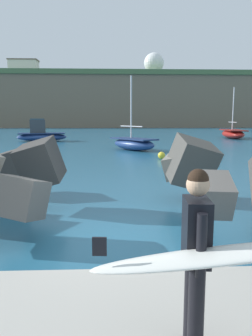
% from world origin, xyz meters
% --- Properties ---
extents(ground_plane, '(400.00, 400.00, 0.00)m').
position_xyz_m(ground_plane, '(0.00, 0.00, 0.00)').
color(ground_plane, '#235B7A').
extents(surfer_with_board, '(2.11, 1.23, 1.78)m').
position_xyz_m(surfer_with_board, '(0.96, -3.65, 1.28)').
color(surfer_with_board, black).
rests_on(surfer_with_board, walkway_path).
extents(boat_near_left, '(3.90, 4.48, 5.59)m').
position_xyz_m(boat_near_left, '(1.83, 18.44, 0.52)').
color(boat_near_left, navy).
rests_on(boat_near_left, ground).
extents(boat_near_centre, '(5.43, 2.95, 2.38)m').
position_xyz_m(boat_near_centre, '(-7.32, 28.41, 0.72)').
color(boat_near_centre, navy).
rests_on(boat_near_centre, ground).
extents(boat_mid_centre, '(2.70, 5.96, 6.05)m').
position_xyz_m(boat_mid_centre, '(14.69, 32.20, 0.57)').
color(boat_mid_centre, maroon).
rests_on(boat_mid_centre, ground).
extents(mooring_buoy_middle, '(0.44, 0.44, 0.44)m').
position_xyz_m(mooring_buoy_middle, '(3.15, 12.96, 0.22)').
color(mooring_buoy_middle, yellow).
rests_on(mooring_buoy_middle, ground).
extents(headland_bluff, '(108.26, 33.83, 14.05)m').
position_xyz_m(headland_bluff, '(-10.36, 90.87, 7.05)').
color(headland_bluff, '#756651').
rests_on(headland_bluff, ground).
extents(radar_dome, '(6.23, 6.23, 8.45)m').
position_xyz_m(radar_dome, '(13.39, 98.27, 18.68)').
color(radar_dome, silver).
rests_on(radar_dome, headland_bluff).
extents(station_building_west, '(7.95, 4.29, 4.20)m').
position_xyz_m(station_building_west, '(-24.03, 87.42, 16.16)').
color(station_building_west, silver).
rests_on(station_building_west, headland_bluff).
extents(station_building_central, '(5.70, 4.23, 5.17)m').
position_xyz_m(station_building_central, '(-27.08, 94.28, 16.65)').
color(station_building_central, '#B2ADA3').
rests_on(station_building_central, headland_bluff).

